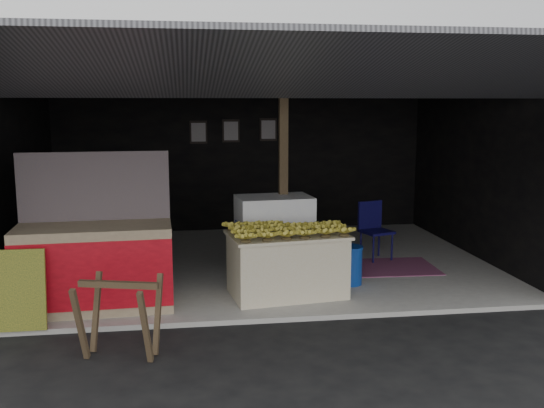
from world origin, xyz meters
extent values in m
plane|color=black|center=(0.00, 0.00, 0.00)|extent=(80.00, 80.00, 0.00)
cube|color=gray|center=(0.00, 2.50, 0.03)|extent=(7.00, 5.00, 0.06)
cube|color=black|center=(0.00, 5.00, 1.51)|extent=(7.00, 0.15, 2.90)
cube|color=black|center=(-3.50, 2.50, 1.51)|extent=(0.15, 5.00, 2.90)
cube|color=black|center=(3.50, 2.50, 1.51)|extent=(0.15, 5.00, 2.90)
cube|color=#232326|center=(0.00, 2.50, 2.96)|extent=(7.20, 5.20, 0.12)
cube|color=#232326|center=(0.00, -0.95, 2.73)|extent=(7.40, 2.47, 0.48)
cube|color=#4D3C26|center=(0.30, 1.90, 1.49)|extent=(0.12, 0.12, 2.85)
cube|color=beige|center=(0.17, 0.81, 0.43)|extent=(1.47, 1.00, 0.75)
cube|color=beige|center=(0.17, 0.81, 0.83)|extent=(1.53, 1.06, 0.04)
cube|color=white|center=(0.14, 1.69, 0.62)|extent=(1.07, 0.77, 1.12)
cube|color=navy|center=(0.14, 1.34, 0.67)|extent=(0.78, 0.09, 0.34)
cube|color=#B21414|center=(0.14, 1.34, 0.28)|extent=(0.50, 0.07, 0.11)
cube|color=#998466|center=(-2.11, 0.63, 0.55)|extent=(1.79, 0.85, 0.99)
cube|color=red|center=(-2.11, 0.24, 0.55)|extent=(1.75, 0.10, 0.77)
cube|color=white|center=(-2.11, 0.23, 0.55)|extent=(0.60, 0.04, 0.20)
cube|color=#171945|center=(-2.11, 0.96, 1.46)|extent=(1.76, 0.13, 0.82)
cube|color=black|center=(-2.83, 0.03, 0.49)|extent=(0.58, 0.14, 0.86)
cube|color=#4D3C26|center=(-2.06, -0.82, 0.39)|extent=(0.12, 0.29, 0.77)
cube|color=#4D3C26|center=(-1.45, -0.99, 0.39)|extent=(0.12, 0.29, 0.77)
cube|color=#4D3C26|center=(-1.96, -0.46, 0.39)|extent=(0.12, 0.29, 0.77)
cube|color=#4D3C26|center=(-1.35, -0.62, 0.39)|extent=(0.12, 0.29, 0.77)
cube|color=#4D3C26|center=(-1.71, -0.72, 0.74)|extent=(0.77, 0.26, 0.06)
cylinder|color=navy|center=(1.07, 1.15, 0.30)|extent=(0.33, 0.33, 0.48)
cylinder|color=#0D0A3B|center=(1.71, 2.12, 0.28)|extent=(0.03, 0.03, 0.44)
cylinder|color=#0D0A3B|center=(2.03, 2.22, 0.28)|extent=(0.03, 0.03, 0.44)
cylinder|color=#0D0A3B|center=(1.61, 2.44, 0.28)|extent=(0.03, 0.03, 0.44)
cylinder|color=#0D0A3B|center=(1.93, 2.54, 0.28)|extent=(0.03, 0.03, 0.44)
cube|color=#0D0A3B|center=(1.82, 2.33, 0.50)|extent=(0.52, 0.52, 0.04)
cube|color=#0D0A3B|center=(1.76, 2.51, 0.72)|extent=(0.41, 0.16, 0.45)
cube|color=#691751|center=(1.79, 1.87, 0.07)|extent=(1.54, 1.06, 0.01)
cube|color=black|center=(-0.80, 4.90, 1.91)|extent=(0.32, 0.03, 0.42)
cube|color=#4C4C59|center=(-0.80, 4.88, 1.91)|extent=(0.26, 0.02, 0.34)
cube|color=black|center=(-0.20, 4.90, 1.93)|extent=(0.32, 0.03, 0.42)
cube|color=#4C4C59|center=(-0.20, 4.88, 1.93)|extent=(0.26, 0.02, 0.34)
cube|color=black|center=(0.50, 4.90, 1.95)|extent=(0.32, 0.03, 0.42)
cube|color=#4C4C59|center=(0.50, 4.88, 1.95)|extent=(0.26, 0.02, 0.34)
camera|label=1|loc=(-1.05, -6.40, 2.43)|focal=40.00mm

